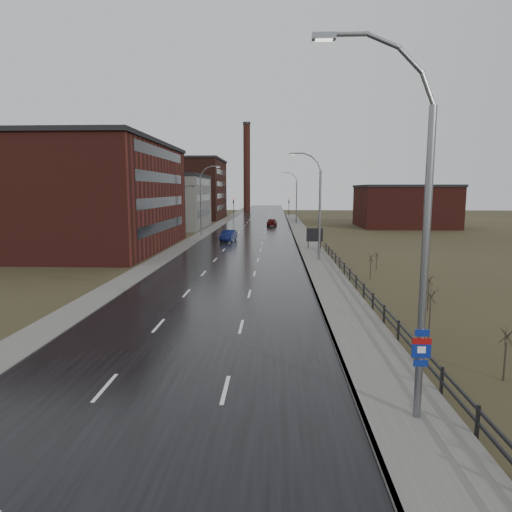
# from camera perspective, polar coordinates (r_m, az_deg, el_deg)

# --- Properties ---
(ground) EXTENTS (320.00, 320.00, 0.00)m
(ground) POSITION_cam_1_polar(r_m,az_deg,el_deg) (14.91, -15.23, -22.30)
(ground) COLOR #2D2819
(ground) RESTS_ON ground
(road) EXTENTS (14.00, 300.00, 0.06)m
(road) POSITION_cam_1_polar(r_m,az_deg,el_deg) (72.70, -0.84, 2.36)
(road) COLOR black
(road) RESTS_ON ground
(sidewalk_right) EXTENTS (3.20, 180.00, 0.18)m
(sidewalk_right) POSITION_cam_1_polar(r_m,az_deg,el_deg) (47.98, 7.73, -0.70)
(sidewalk_right) COLOR #595651
(sidewalk_right) RESTS_ON ground
(curb_right) EXTENTS (0.16, 180.00, 0.18)m
(curb_right) POSITION_cam_1_polar(r_m,az_deg,el_deg) (47.86, 5.92, -0.69)
(curb_right) COLOR slate
(curb_right) RESTS_ON ground
(sidewalk_left) EXTENTS (2.40, 260.00, 0.12)m
(sidewalk_left) POSITION_cam_1_polar(r_m,az_deg,el_deg) (73.62, -7.23, 2.40)
(sidewalk_left) COLOR #595651
(sidewalk_left) RESTS_ON ground
(warehouse_near) EXTENTS (22.44, 28.56, 13.50)m
(warehouse_near) POSITION_cam_1_polar(r_m,az_deg,el_deg) (62.48, -21.45, 7.02)
(warehouse_near) COLOR #471914
(warehouse_near) RESTS_ON ground
(warehouse_mid) EXTENTS (16.32, 20.40, 10.50)m
(warehouse_mid) POSITION_cam_1_polar(r_m,az_deg,el_deg) (92.90, -11.43, 6.72)
(warehouse_mid) COLOR slate
(warehouse_mid) RESTS_ON ground
(warehouse_far) EXTENTS (26.52, 24.48, 15.50)m
(warehouse_far) POSITION_cam_1_polar(r_m,az_deg,el_deg) (123.22, -10.39, 8.26)
(warehouse_far) COLOR #331611
(warehouse_far) RESTS_ON ground
(building_right) EXTENTS (18.36, 16.32, 8.50)m
(building_right) POSITION_cam_1_polar(r_m,az_deg,el_deg) (97.81, 18.05, 5.96)
(building_right) COLOR #471914
(building_right) RESTS_ON ground
(smokestack) EXTENTS (2.70, 2.70, 30.70)m
(smokestack) POSITION_cam_1_polar(r_m,az_deg,el_deg) (162.71, -1.16, 11.09)
(smokestack) COLOR #331611
(smokestack) RESTS_ON ground
(streetlight_main) EXTENTS (3.91, 0.29, 12.11)m
(streetlight_main) POSITION_cam_1_polar(r_m,az_deg,el_deg) (14.91, 19.31, 2.20)
(streetlight_main) COLOR slate
(streetlight_main) RESTS_ON ground
(streetlight_right_mid) EXTENTS (3.36, 0.28, 11.35)m
(streetlight_right_mid) POSITION_cam_1_polar(r_m,az_deg,el_deg) (48.42, 7.64, 6.22)
(streetlight_right_mid) COLOR slate
(streetlight_right_mid) RESTS_ON ground
(streetlight_left) EXTENTS (3.36, 0.28, 11.35)m
(streetlight_left) POSITION_cam_1_polar(r_m,az_deg,el_deg) (75.15, -6.68, 6.94)
(streetlight_left) COLOR slate
(streetlight_left) RESTS_ON ground
(streetlight_right_far) EXTENTS (3.36, 0.28, 11.35)m
(streetlight_right_far) POSITION_cam_1_polar(r_m,az_deg,el_deg) (102.30, 4.92, 7.31)
(streetlight_right_far) COLOR slate
(streetlight_right_far) RESTS_ON ground
(guardrail) EXTENTS (0.10, 53.05, 1.10)m
(guardrail) POSITION_cam_1_polar(r_m,az_deg,el_deg) (31.85, 13.55, -4.29)
(guardrail) COLOR black
(guardrail) RESTS_ON ground
(shrub_b) EXTENTS (0.51, 0.54, 2.13)m
(shrub_b) POSITION_cam_1_polar(r_m,az_deg,el_deg) (20.86, 28.73, -10.59)
(shrub_b) COLOR #382D23
(shrub_b) RESTS_ON ground
(shrub_c) EXTENTS (0.61, 0.64, 2.59)m
(shrub_c) POSITION_cam_1_polar(r_m,az_deg,el_deg) (24.78, 20.92, -6.63)
(shrub_c) COLOR #382D23
(shrub_c) RESTS_ON ground
(shrub_d) EXTENTS (0.54, 0.57, 2.27)m
(shrub_d) POSITION_cam_1_polar(r_m,az_deg,el_deg) (30.46, 20.76, -4.23)
(shrub_d) COLOR #382D23
(shrub_d) RESTS_ON ground
(shrub_e) EXTENTS (0.50, 0.53, 2.10)m
(shrub_e) POSITION_cam_1_polar(r_m,az_deg,el_deg) (39.86, 14.13, -1.22)
(shrub_e) COLOR #382D23
(shrub_e) RESTS_ON ground
(shrub_f) EXTENTS (0.40, 0.42, 1.66)m
(shrub_f) POSITION_cam_1_polar(r_m,az_deg,el_deg) (44.57, 14.83, -0.57)
(shrub_f) COLOR #382D23
(shrub_f) RESTS_ON ground
(billboard) EXTENTS (2.06, 0.17, 2.73)m
(billboard) POSITION_cam_1_polar(r_m,az_deg,el_deg) (57.98, 7.33, 2.55)
(billboard) COLOR black
(billboard) RESTS_ON ground
(traffic_light_left) EXTENTS (0.58, 2.73, 5.30)m
(traffic_light_left) POSITION_cam_1_polar(r_m,az_deg,el_deg) (132.78, -2.83, 7.01)
(traffic_light_left) COLOR black
(traffic_light_left) RESTS_ON ground
(traffic_light_right) EXTENTS (0.58, 2.73, 5.30)m
(traffic_light_right) POSITION_cam_1_polar(r_m,az_deg,el_deg) (132.28, 4.14, 6.99)
(traffic_light_right) COLOR black
(traffic_light_right) RESTS_ON ground
(car_near) EXTENTS (2.20, 5.08, 1.63)m
(car_near) POSITION_cam_1_polar(r_m,az_deg,el_deg) (67.06, -3.45, 2.52)
(car_near) COLOR #0D1544
(car_near) RESTS_ON ground
(car_far) EXTENTS (2.33, 4.86, 1.60)m
(car_far) POSITION_cam_1_polar(r_m,az_deg,el_deg) (95.15, 2.00, 4.22)
(car_far) COLOR #4A0C0D
(car_far) RESTS_ON ground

